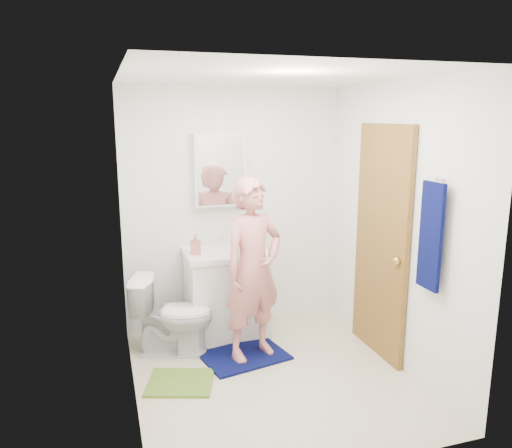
{
  "coord_description": "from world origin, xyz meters",
  "views": [
    {
      "loc": [
        -1.25,
        -3.57,
        2.11
      ],
      "look_at": [
        -0.06,
        0.25,
        1.24
      ],
      "focal_mm": 35.0,
      "sensor_mm": 36.0,
      "label": 1
    }
  ],
  "objects_px": {
    "towel": "(431,236)",
    "toilet": "(173,315)",
    "man": "(253,269)",
    "toothbrush_cup": "(248,242)",
    "soap_dispenser": "(195,244)",
    "vanity_cabinet": "(227,295)",
    "medicine_cabinet": "(219,170)"
  },
  "relations": [
    {
      "from": "towel",
      "to": "toothbrush_cup",
      "type": "relative_size",
      "value": 6.81
    },
    {
      "from": "toilet",
      "to": "toothbrush_cup",
      "type": "relative_size",
      "value": 6.14
    },
    {
      "from": "towel",
      "to": "toilet",
      "type": "height_order",
      "value": "towel"
    },
    {
      "from": "towel",
      "to": "soap_dispenser",
      "type": "bearing_deg",
      "value": 135.52
    },
    {
      "from": "medicine_cabinet",
      "to": "toothbrush_cup",
      "type": "bearing_deg",
      "value": -33.63
    },
    {
      "from": "medicine_cabinet",
      "to": "soap_dispenser",
      "type": "relative_size",
      "value": 3.71
    },
    {
      "from": "toilet",
      "to": "toothbrush_cup",
      "type": "distance_m",
      "value": 1.02
    },
    {
      "from": "soap_dispenser",
      "to": "man",
      "type": "xyz_separation_m",
      "value": [
        0.4,
        -0.52,
        -0.13
      ]
    },
    {
      "from": "vanity_cabinet",
      "to": "towel",
      "type": "relative_size",
      "value": 1.0
    },
    {
      "from": "vanity_cabinet",
      "to": "towel",
      "type": "height_order",
      "value": "towel"
    },
    {
      "from": "medicine_cabinet",
      "to": "towel",
      "type": "xyz_separation_m",
      "value": [
        1.18,
        -1.71,
        -0.35
      ]
    },
    {
      "from": "vanity_cabinet",
      "to": "toothbrush_cup",
      "type": "xyz_separation_m",
      "value": [
        0.24,
        0.06,
        0.5
      ]
    },
    {
      "from": "soap_dispenser",
      "to": "man",
      "type": "height_order",
      "value": "man"
    },
    {
      "from": "vanity_cabinet",
      "to": "man",
      "type": "distance_m",
      "value": 0.7
    },
    {
      "from": "toilet",
      "to": "soap_dispenser",
      "type": "distance_m",
      "value": 0.68
    },
    {
      "from": "soap_dispenser",
      "to": "toothbrush_cup",
      "type": "relative_size",
      "value": 1.61
    },
    {
      "from": "vanity_cabinet",
      "to": "soap_dispenser",
      "type": "relative_size",
      "value": 4.24
    },
    {
      "from": "toilet",
      "to": "toothbrush_cup",
      "type": "bearing_deg",
      "value": -50.15
    },
    {
      "from": "toilet",
      "to": "man",
      "type": "bearing_deg",
      "value": -96.04
    },
    {
      "from": "towel",
      "to": "toothbrush_cup",
      "type": "height_order",
      "value": "towel"
    },
    {
      "from": "vanity_cabinet",
      "to": "toothbrush_cup",
      "type": "height_order",
      "value": "toothbrush_cup"
    },
    {
      "from": "medicine_cabinet",
      "to": "soap_dispenser",
      "type": "xyz_separation_m",
      "value": [
        -0.3,
        -0.26,
        -0.66
      ]
    },
    {
      "from": "medicine_cabinet",
      "to": "toothbrush_cup",
      "type": "height_order",
      "value": "medicine_cabinet"
    },
    {
      "from": "medicine_cabinet",
      "to": "toilet",
      "type": "bearing_deg",
      "value": -139.49
    },
    {
      "from": "vanity_cabinet",
      "to": "soap_dispenser",
      "type": "height_order",
      "value": "soap_dispenser"
    },
    {
      "from": "soap_dispenser",
      "to": "toothbrush_cup",
      "type": "bearing_deg",
      "value": 9.88
    },
    {
      "from": "toilet",
      "to": "man",
      "type": "relative_size",
      "value": 0.45
    },
    {
      "from": "vanity_cabinet",
      "to": "toilet",
      "type": "relative_size",
      "value": 1.11
    },
    {
      "from": "vanity_cabinet",
      "to": "soap_dispenser",
      "type": "xyz_separation_m",
      "value": [
        -0.3,
        -0.03,
        0.54
      ]
    },
    {
      "from": "towel",
      "to": "man",
      "type": "xyz_separation_m",
      "value": [
        -1.08,
        0.93,
        -0.43
      ]
    },
    {
      "from": "toothbrush_cup",
      "to": "man",
      "type": "relative_size",
      "value": 0.07
    },
    {
      "from": "vanity_cabinet",
      "to": "man",
      "type": "bearing_deg",
      "value": -79.59
    }
  ]
}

